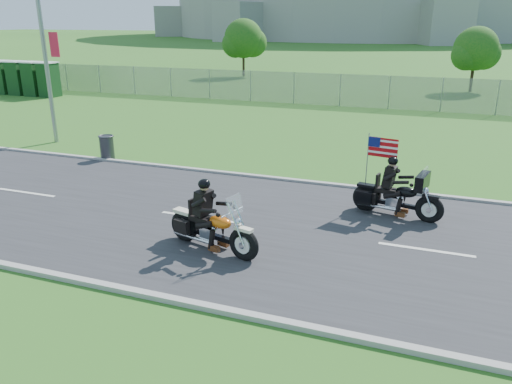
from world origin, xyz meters
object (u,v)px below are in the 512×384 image
(porta_toilet_a, at_px, (49,80))
(motorcycle_lead, at_px, (211,229))
(motorcycle_follow, at_px, (397,197))
(porta_toilet_b, at_px, (33,79))
(porta_toilet_c, at_px, (18,79))
(porta_toilet_d, at_px, (3,78))
(trash_can, at_px, (107,148))
(streetlight, at_px, (43,8))

(porta_toilet_a, xyz_separation_m, motorcycle_lead, (21.20, -18.67, -0.60))
(porta_toilet_a, xyz_separation_m, motorcycle_follow, (25.10, -14.98, -0.57))
(motorcycle_lead, xyz_separation_m, motorcycle_follow, (3.90, 3.69, 0.03))
(porta_toilet_b, distance_m, porta_toilet_c, 1.40)
(motorcycle_lead, bearing_deg, porta_toilet_a, 153.80)
(porta_toilet_d, xyz_separation_m, motorcycle_follow, (29.30, -14.98, -0.57))
(porta_toilet_b, bearing_deg, motorcycle_follow, -29.47)
(motorcycle_lead, bearing_deg, trash_can, 155.67)
(porta_toilet_d, height_order, motorcycle_follow, porta_toilet_d)
(porta_toilet_a, distance_m, porta_toilet_b, 1.40)
(porta_toilet_d, relative_size, trash_can, 2.48)
(porta_toilet_d, relative_size, motorcycle_follow, 0.91)
(motorcycle_follow, bearing_deg, trash_can, 179.08)
(streetlight, xyz_separation_m, porta_toilet_b, (-11.42, 10.78, -4.49))
(porta_toilet_d, bearing_deg, streetlight, -37.17)
(streetlight, bearing_deg, motorcycle_lead, -35.20)
(porta_toilet_c, bearing_deg, porta_toilet_b, 0.00)
(motorcycle_follow, distance_m, trash_can, 11.37)
(streetlight, relative_size, trash_can, 10.77)
(porta_toilet_b, height_order, motorcycle_lead, porta_toilet_b)
(porta_toilet_a, relative_size, porta_toilet_c, 1.00)
(porta_toilet_c, distance_m, porta_toilet_d, 1.40)
(streetlight, bearing_deg, porta_toilet_d, 142.83)
(streetlight, xyz_separation_m, motorcycle_lead, (11.19, -7.89, -5.09))
(streetlight, bearing_deg, trash_can, -25.97)
(porta_toilet_b, height_order, porta_toilet_d, same)
(porta_toilet_a, relative_size, motorcycle_follow, 0.91)
(porta_toilet_c, distance_m, motorcycle_lead, 30.41)
(porta_toilet_a, bearing_deg, streetlight, -47.09)
(porta_toilet_d, relative_size, motorcycle_lead, 0.90)
(porta_toilet_d, distance_m, motorcycle_lead, 31.53)
(porta_toilet_a, height_order, motorcycle_follow, porta_toilet_a)
(motorcycle_lead, bearing_deg, porta_toilet_b, 155.61)
(porta_toilet_d, distance_m, trash_can, 22.17)
(streetlight, distance_m, porta_toilet_c, 17.34)
(porta_toilet_c, height_order, motorcycle_lead, porta_toilet_c)
(porta_toilet_d, height_order, trash_can, porta_toilet_d)
(porta_toilet_b, xyz_separation_m, trash_can, (15.36, -12.70, -0.69))
(streetlight, distance_m, porta_toilet_d, 18.40)
(porta_toilet_b, distance_m, motorcycle_lead, 29.32)
(motorcycle_follow, bearing_deg, motorcycle_lead, -125.93)
(porta_toilet_a, xyz_separation_m, porta_toilet_d, (-4.20, 0.00, 0.00))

